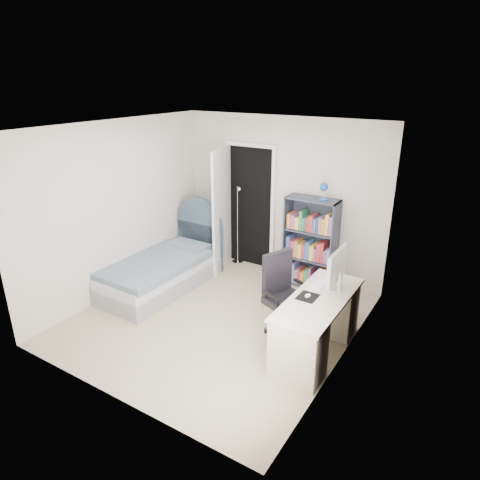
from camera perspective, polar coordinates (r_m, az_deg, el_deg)
The scene contains 8 objects.
room_shell at distance 5.30m, azimuth -3.26°, elevation 1.29°, with size 3.50×3.70×2.60m.
door at distance 6.97m, azimuth -1.10°, elevation 4.32°, with size 0.92×0.81×2.06m.
bed at distance 6.65m, azimuth -10.00°, elevation -3.89°, with size 0.97×1.98×1.21m.
nightstand at distance 7.45m, azimuth -3.53°, elevation 0.32°, with size 0.42×0.42×0.62m.
floor_lamp at distance 7.24m, azimuth -0.25°, elevation 1.01°, with size 0.19×0.19×1.36m.
bookcase at distance 6.52m, azimuth 9.38°, elevation -0.87°, with size 0.77×0.33×1.64m.
desk at distance 5.08m, azimuth 10.33°, elevation -10.75°, with size 0.59×1.47×1.21m.
office_chair at distance 5.26m, azimuth 5.84°, elevation -6.85°, with size 0.62×0.62×1.07m.
Camera 1 is at (2.89, -4.07, 3.04)m, focal length 32.00 mm.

